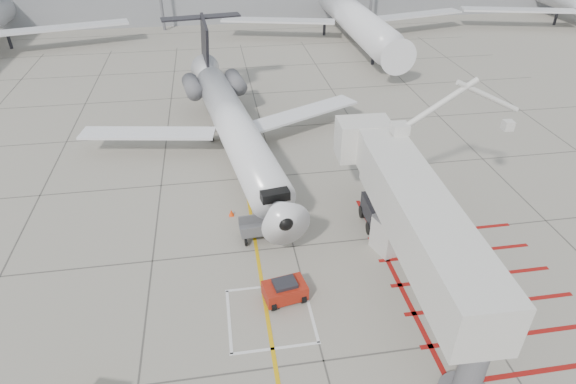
{
  "coord_description": "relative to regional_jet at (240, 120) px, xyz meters",
  "views": [
    {
      "loc": [
        -3.72,
        -17.31,
        17.89
      ],
      "look_at": [
        0.0,
        6.0,
        2.5
      ],
      "focal_mm": 30.0,
      "sensor_mm": 36.0,
      "label": 1
    }
  ],
  "objects": [
    {
      "name": "regional_jet",
      "position": [
        0.0,
        0.0,
        0.0
      ],
      "size": [
        27.55,
        32.67,
        7.73
      ],
      "primitive_type": null,
      "rotation": [
        0.0,
        0.0,
        0.15
      ],
      "color": "white",
      "rests_on": "ground_plane"
    },
    {
      "name": "cone_nose",
      "position": [
        -1.22,
        -5.89,
        -3.64
      ],
      "size": [
        0.32,
        0.32,
        0.45
      ],
      "primitive_type": "cone",
      "color": "#FF430D",
      "rests_on": "ground_plane"
    },
    {
      "name": "jet_bridge",
      "position": [
        7.64,
        -13.96,
        -0.22
      ],
      "size": [
        9.25,
        18.49,
        7.28
      ],
      "primitive_type": null,
      "rotation": [
        0.0,
        0.0,
        -0.03
      ],
      "color": "silver",
      "rests_on": "ground_plane"
    },
    {
      "name": "baggage_cart",
      "position": [
        0.24,
        -8.42,
        -3.19
      ],
      "size": [
        2.22,
        1.5,
        1.34
      ],
      "primitive_type": null,
      "rotation": [
        0.0,
        0.0,
        0.07
      ],
      "color": "#525357",
      "rests_on": "ground_plane"
    },
    {
      "name": "ground_plane",
      "position": [
        2.15,
        -13.55,
        -3.87
      ],
      "size": [
        260.0,
        260.0,
        0.0
      ],
      "primitive_type": "plane",
      "color": "gray",
      "rests_on": "ground"
    },
    {
      "name": "cone_side",
      "position": [
        1.93,
        -5.45,
        -3.59
      ],
      "size": [
        0.4,
        0.4,
        0.56
      ],
      "primitive_type": "cone",
      "color": "#FF4B0D",
      "rests_on": "ground_plane"
    },
    {
      "name": "ground_power_unit",
      "position": [
        8.05,
        -10.39,
        -2.78
      ],
      "size": [
        3.12,
        2.42,
        2.17
      ],
      "primitive_type": null,
      "rotation": [
        0.0,
        0.0,
        0.34
      ],
      "color": "beige",
      "rests_on": "ground_plane"
    },
    {
      "name": "pushback_tug",
      "position": [
        1.03,
        -13.56,
        -3.25
      ],
      "size": [
        2.3,
        1.66,
        1.22
      ],
      "primitive_type": null,
      "rotation": [
        0.0,
        0.0,
        0.18
      ],
      "color": "#A31F0F",
      "rests_on": "ground_plane"
    }
  ]
}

